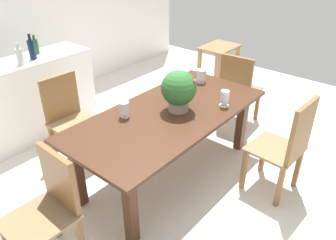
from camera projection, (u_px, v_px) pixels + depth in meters
name	position (u px, v px, depth m)	size (l,w,h in m)	color
ground_plane	(161.00, 168.00, 3.61)	(7.04, 7.04, 0.00)	silver
back_wall	(14.00, 13.00, 4.41)	(6.40, 0.10, 2.60)	white
dining_table	(169.00, 121.00, 3.24)	(2.10, 1.01, 0.73)	#422616
chair_head_end	(49.00, 206.00, 2.38)	(0.47, 0.44, 0.94)	brown
chair_far_left	(69.00, 115.00, 3.54)	(0.47, 0.49, 0.96)	brown
chair_foot_end	(238.00, 87.00, 4.18)	(0.47, 0.48, 0.96)	brown
chair_near_right	(287.00, 144.00, 3.01)	(0.48, 0.48, 1.02)	brown
flower_centerpiece	(179.00, 90.00, 3.11)	(0.34, 0.34, 0.41)	gray
crystal_vase_left	(124.00, 108.00, 3.05)	(0.10, 0.10, 0.16)	silver
crystal_vase_center_near	(201.00, 75.00, 3.77)	(0.11, 0.11, 0.16)	silver
crystal_vase_right	(225.00, 98.00, 3.25)	(0.10, 0.10, 0.17)	silver
wine_glass	(170.00, 85.00, 3.49)	(0.07, 0.07, 0.15)	silver
kitchen_counter	(33.00, 98.00, 4.03)	(1.47, 0.51, 0.97)	white
wine_bottle_tall	(32.00, 49.00, 3.74)	(0.08, 0.08, 0.29)	#0F1E38
wine_bottle_amber	(20.00, 56.00, 3.59)	(0.07, 0.07, 0.24)	#B2BFB7
wine_bottle_dark	(35.00, 46.00, 3.92)	(0.07, 0.07, 0.23)	#194C1E
side_table	(219.00, 59.00, 5.12)	(0.59, 0.45, 0.73)	olive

